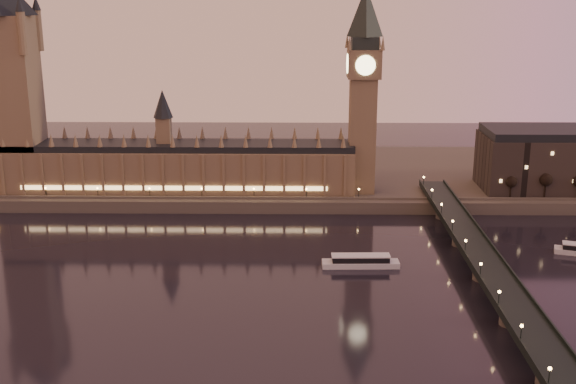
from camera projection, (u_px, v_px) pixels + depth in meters
name	position (u px, v px, depth m)	size (l,w,h in m)	color
ground	(236.00, 299.00, 256.90)	(700.00, 700.00, 0.00)	black
far_embankment	(312.00, 175.00, 414.38)	(560.00, 130.00, 6.00)	#423D35
palace_of_westminster	(177.00, 161.00, 367.95)	(180.00, 26.62, 52.00)	brown
victoria_tower	(12.00, 74.00, 357.08)	(31.68, 31.68, 118.00)	brown
big_ben	(364.00, 78.00, 355.09)	(17.68, 17.68, 104.00)	brown
westminster_bridge	(495.00, 286.00, 254.09)	(13.20, 260.00, 15.30)	black
bare_tree_0	(514.00, 182.00, 356.00)	(5.55, 5.55, 11.28)	black
bare_tree_1	(545.00, 182.00, 355.78)	(5.55, 5.55, 11.28)	black
cruise_boat_a	(361.00, 261.00, 286.08)	(30.64, 7.35, 4.88)	silver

